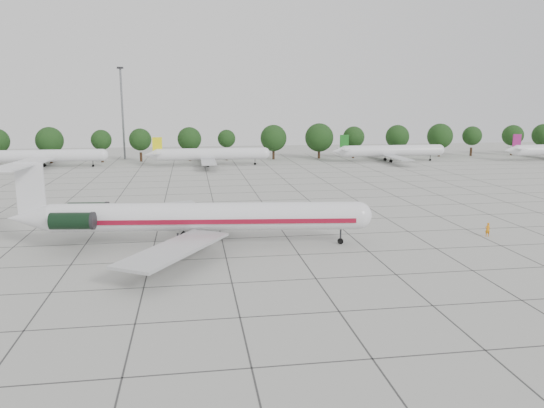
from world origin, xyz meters
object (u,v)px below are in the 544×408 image
object	(u,v)px
main_airliner	(186,217)
ground_crew	(488,230)
bg_airliner_b	(45,156)
floodlight_mast	(122,108)
bg_airliner_c	(211,154)
bg_airliner_d	(391,151)

from	to	relation	value
main_airliner	ground_crew	world-z (taller)	main_airliner
bg_airliner_b	floodlight_mast	world-z (taller)	floodlight_mast
main_airliner	ground_crew	xyz separation A→B (m)	(36.96, -1.41, -2.60)
bg_airliner_b	floodlight_mast	bearing A→B (deg)	44.68
main_airliner	floodlight_mast	size ratio (longest dim) A/B	1.64
bg_airliner_c	bg_airliner_b	bearing A→B (deg)	177.12
main_airliner	bg_airliner_c	size ratio (longest dim) A/B	1.48
bg_airliner_d	floodlight_mast	xyz separation A→B (m)	(-72.49, 17.32, 11.37)
bg_airliner_d	main_airliner	bearing A→B (deg)	-125.39
main_airliner	bg_airliner_c	bearing A→B (deg)	92.07
bg_airliner_c	floodlight_mast	world-z (taller)	floodlight_mast
bg_airliner_b	bg_airliner_c	world-z (taller)	same
bg_airliner_b	bg_airliner_d	xyz separation A→B (m)	(89.71, -0.29, 0.00)
ground_crew	floodlight_mast	size ratio (longest dim) A/B	0.07
main_airliner	ground_crew	bearing A→B (deg)	4.29
bg_airliner_d	bg_airliner_c	bearing A→B (deg)	-177.94
ground_crew	bg_airliner_b	world-z (taller)	bg_airliner_b
main_airliner	floodlight_mast	xyz separation A→B (m)	(-17.77, 94.37, 10.81)
bg_airliner_b	floodlight_mast	distance (m)	26.76
ground_crew	floodlight_mast	world-z (taller)	floodlight_mast
bg_airliner_d	floodlight_mast	distance (m)	75.40
ground_crew	floodlight_mast	xyz separation A→B (m)	(-54.73, 95.77, 13.41)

